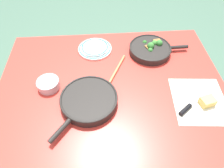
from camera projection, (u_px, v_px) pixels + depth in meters
ground_plane at (112, 143)px, 1.73m from camera, size 14.00×14.00×0.00m
dining_table_red at (112, 94)px, 1.20m from camera, size 1.31×1.00×0.77m
skillet_broccoli at (151, 49)px, 1.31m from camera, size 0.39×0.27×0.07m
skillet_eggs at (89, 100)px, 1.05m from camera, size 0.34×0.39×0.05m
wooden_spoon at (109, 83)px, 1.15m from camera, size 0.21×0.38×0.02m
parchment_sheet at (199, 100)px, 1.08m from camera, size 0.31×0.33×0.00m
grater_knife at (192, 104)px, 1.05m from camera, size 0.25×0.19×0.02m
cheese_block at (207, 101)px, 1.05m from camera, size 0.08×0.07×0.04m
dinner_plate_stack at (95, 48)px, 1.34m from camera, size 0.22×0.22×0.03m
prep_bowl_steel at (48, 84)px, 1.12m from camera, size 0.12×0.12×0.05m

